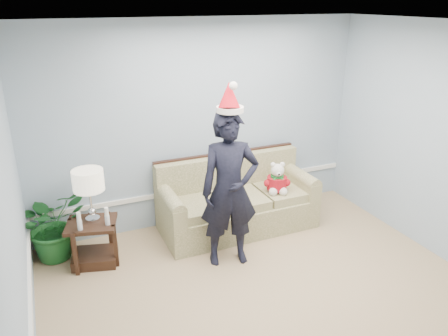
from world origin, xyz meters
TOP-DOWN VIEW (x-y plane):
  - room_shell at (0.00, 0.00)m, footprint 4.54×5.04m
  - wainscot_trim at (-1.18, 1.18)m, footprint 4.49×4.99m
  - sofa at (0.32, 2.07)m, footprint 2.04×0.87m
  - side_table at (-1.57, 1.92)m, footprint 0.65×0.59m
  - table_lamp at (-1.54, 1.97)m, footprint 0.35×0.35m
  - candle_pair at (-1.55, 1.79)m, footprint 0.35×0.05m
  - houseplant at (-1.97, 2.24)m, footprint 1.01×0.97m
  - man at (-0.10, 1.35)m, footprint 0.73×0.55m
  - santa_hat at (-0.10, 1.37)m, footprint 0.38×0.40m
  - teddy_bear at (0.82, 1.86)m, footprint 0.33×0.33m

SIDE VIEW (x-z plane):
  - side_table at x=-1.57m, z-range -0.06..0.47m
  - sofa at x=0.32m, z-range -0.14..0.82m
  - houseplant at x=-1.97m, z-range 0.00..0.86m
  - wainscot_trim at x=-1.18m, z-range 0.42..0.48m
  - candle_pair at x=-1.55m, z-range 0.52..0.73m
  - teddy_bear at x=0.82m, z-range 0.44..0.87m
  - man at x=-0.10m, z-range 0.00..1.81m
  - table_lamp at x=-1.54m, z-range 0.69..1.31m
  - room_shell at x=0.00m, z-range -0.02..2.72m
  - santa_hat at x=-0.10m, z-range 1.77..2.11m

